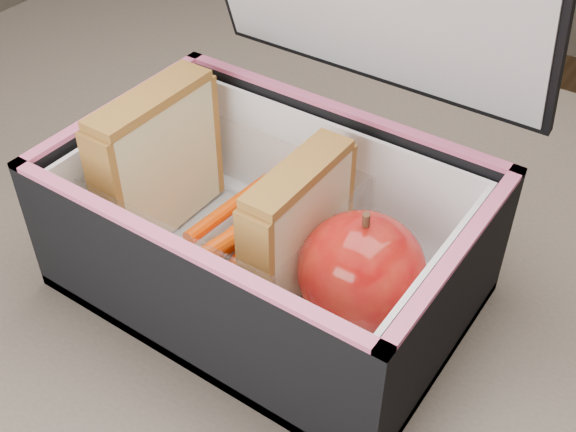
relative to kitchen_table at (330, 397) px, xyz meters
name	(u,v)px	position (x,y,z in m)	size (l,w,h in m)	color
kitchen_table	(330,397)	(0.00, 0.00, 0.00)	(1.20, 0.80, 0.75)	brown
lunch_bag	(271,221)	(-0.06, 0.00, 0.15)	(0.27, 0.24, 0.27)	black
plastic_tub	(226,218)	(-0.09, 0.00, 0.14)	(0.17, 0.12, 0.07)	white
sandwich_left	(158,162)	(-0.16, 0.00, 0.16)	(0.03, 0.10, 0.11)	beige
sandwich_right	(298,230)	(-0.03, 0.00, 0.16)	(0.03, 0.09, 0.10)	beige
carrot_sticks	(222,241)	(-0.09, -0.01, 0.12)	(0.05, 0.15, 0.03)	#FB3D00
paper_napkin	(366,313)	(0.02, 0.00, 0.11)	(0.08, 0.08, 0.01)	white
red_apple	(361,271)	(0.02, 0.00, 0.15)	(0.10, 0.10, 0.09)	#9C0009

